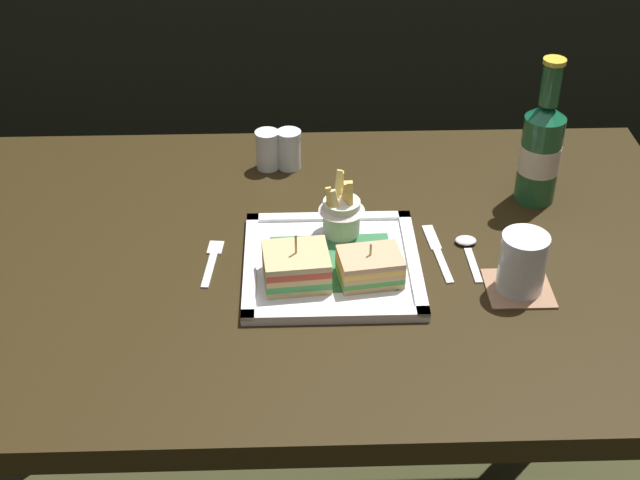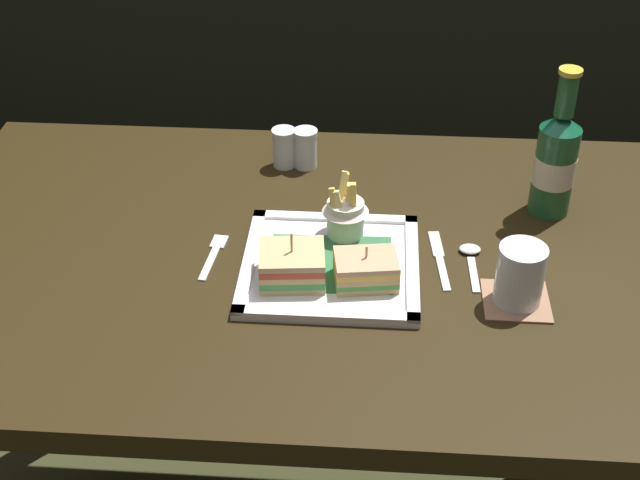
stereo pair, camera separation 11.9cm
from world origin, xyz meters
The scene contains 13 objects.
dining_table centered at (0.00, 0.00, 0.67)m, with size 1.31×0.83×0.78m.
square_plate centered at (0.04, -0.04, 0.79)m, with size 0.28×0.28×0.02m.
sandwich_half_left centered at (-0.02, -0.09, 0.82)m, with size 0.11×0.09×0.08m.
sandwich_half_right centered at (0.09, -0.09, 0.81)m, with size 0.10×0.08×0.07m.
fries_cup centered at (0.05, 0.04, 0.83)m, with size 0.08×0.08×0.11m.
beer_bottle centered at (0.40, 0.15, 0.88)m, with size 0.07×0.07×0.26m.
drink_coaster centered at (0.32, -0.11, 0.78)m, with size 0.10×0.10×0.00m, color #946B4D.
water_glass centered at (0.32, -0.11, 0.82)m, with size 0.07×0.07×0.09m.
fork centered at (-0.16, -0.02, 0.78)m, with size 0.03×0.13×0.00m.
knife centered at (0.21, 0.00, 0.78)m, with size 0.03×0.16×0.00m.
spoon centered at (0.26, 0.00, 0.78)m, with size 0.04×0.12×0.01m.
salt_shaker centered at (-0.07, 0.28, 0.81)m, with size 0.05×0.05×0.07m.
pepper_shaker centered at (-0.03, 0.28, 0.81)m, with size 0.05×0.05×0.08m.
Camera 2 is at (0.10, -1.19, 1.64)m, focal length 50.90 mm.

